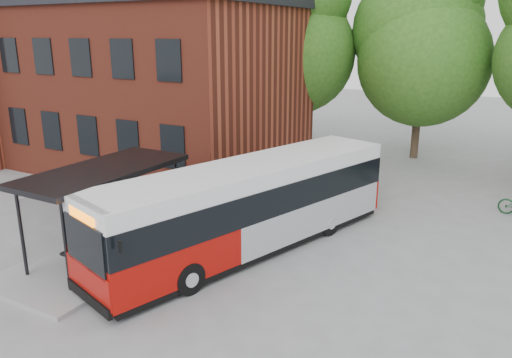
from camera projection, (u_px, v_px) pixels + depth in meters
The scene contains 6 objects.
ground at pixel (247, 274), 14.66m from camera, with size 100.00×100.00×0.00m, color slate.
station_building at pixel (125, 82), 27.12m from camera, with size 18.40×10.40×8.50m, color maroon, non-canonical shape.
bus_shelter at pixel (107, 212), 15.54m from camera, with size 3.60×7.00×2.90m, color black, non-canonical shape.
tree_0 at pixel (297, 56), 29.32m from camera, with size 7.92×7.92×11.00m, color #275416, non-canonical shape.
tree_1 at pixel (422, 64), 26.94m from camera, with size 7.92×7.92×10.40m, color #275416, non-canonical shape.
city_bus at pixel (250, 207), 16.00m from camera, with size 2.40×11.26×2.86m, color #A00C07, non-canonical shape.
Camera 1 is at (6.75, -11.45, 6.80)m, focal length 35.00 mm.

